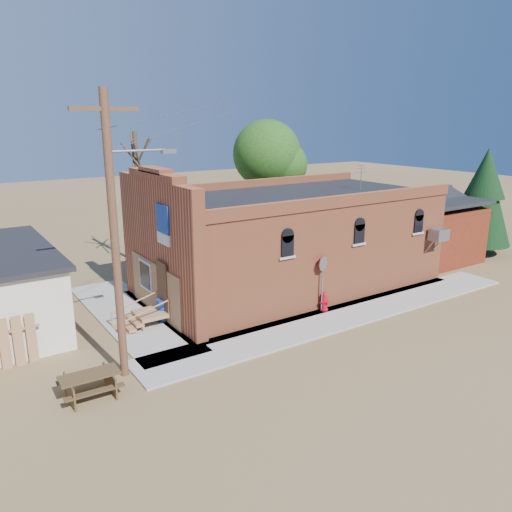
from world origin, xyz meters
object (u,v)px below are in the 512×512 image
stop_sign (323,269)px  picnic_table (90,382)px  trash_barrel (164,310)px  brick_bar (287,241)px  utility_pole (116,233)px  fire_hydrant (324,301)px

stop_sign → picnic_table: stop_sign is taller
trash_barrel → picnic_table: (-4.20, -4.13, -0.06)m
stop_sign → brick_bar: bearing=79.0°
utility_pole → trash_barrel: size_ratio=9.94×
brick_bar → stop_sign: 3.81m
picnic_table → utility_pole: bearing=29.0°
fire_hydrant → trash_barrel: trash_barrel is taller
fire_hydrant → stop_sign: 1.50m
utility_pole → trash_barrel: bearing=50.4°
brick_bar → utility_pole: bearing=-156.3°
brick_bar → stop_sign: brick_bar is taller
fire_hydrant → utility_pole: bearing=159.9°
utility_pole → fire_hydrant: size_ratio=10.87×
trash_barrel → fire_hydrant: bearing=-24.5°
utility_pole → brick_bar: bearing=23.7°
utility_pole → picnic_table: bearing=-152.7°
fire_hydrant → picnic_table: 10.52m
trash_barrel → brick_bar: bearing=7.1°
utility_pole → picnic_table: utility_pole is taller
fire_hydrant → picnic_table: (-10.44, -1.30, -0.01)m
utility_pole → picnic_table: 4.56m
brick_bar → trash_barrel: (-6.94, -0.86, -1.81)m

